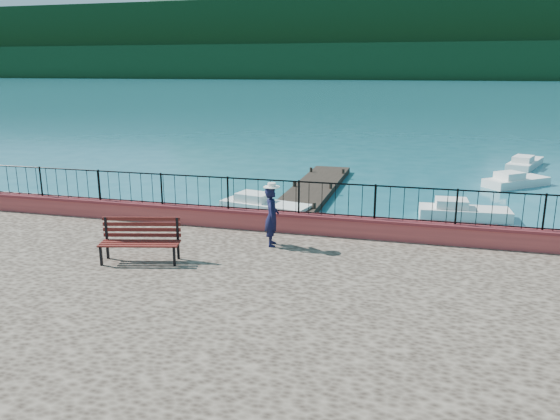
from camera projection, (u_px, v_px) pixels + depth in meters
The scene contains 13 objects.
ground at pixel (275, 325), 12.95m from camera, with size 2000.00×2000.00×0.00m, color #19596B.
parapet at pixel (309, 223), 16.03m from camera, with size 28.00×0.46×0.58m, color #C14A45.
railing at pixel (309, 198), 15.84m from camera, with size 27.00×0.05×0.95m, color black.
dock at pixel (303, 200), 24.63m from camera, with size 2.00×16.00×0.30m, color #2D231C.
far_forest at pixel (425, 62), 291.12m from camera, with size 900.00×60.00×18.00m, color black.
foothills at pixel (427, 42), 343.92m from camera, with size 900.00×120.00×44.00m, color black.
park_bench at pixel (141, 249), 13.64m from camera, with size 2.06×1.10×1.09m.
person at pixel (272, 217), 14.78m from camera, with size 0.59×0.39×1.63m, color black.
hat at pixel (272, 185), 14.56m from camera, with size 0.44×0.44×0.12m, color white.
boat_0 at pixel (265, 203), 22.99m from camera, with size 3.84×1.30×0.80m, color white.
boat_1 at pixel (465, 209), 22.08m from camera, with size 3.54×1.30×0.80m, color silver.
boat_2 at pixel (517, 178), 28.11m from camera, with size 3.54×1.30×0.80m, color white.
boat_5 at pixel (525, 161), 33.50m from camera, with size 4.36×1.30×0.80m, color white.
Camera 1 is at (3.17, -11.41, 5.92)m, focal length 35.00 mm.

